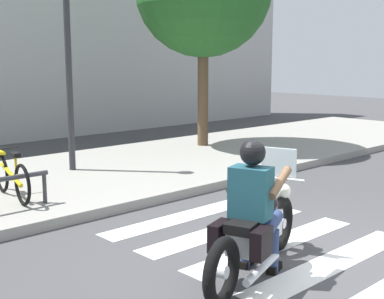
% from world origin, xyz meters
% --- Properties ---
extents(ground_plane, '(48.00, 48.00, 0.00)m').
position_xyz_m(ground_plane, '(0.00, 0.00, 0.00)').
color(ground_plane, '#424244').
extents(sidewalk, '(24.00, 4.40, 0.15)m').
position_xyz_m(sidewalk, '(0.00, 5.35, 0.07)').
color(sidewalk, gray).
rests_on(sidewalk, ground).
extents(crosswalk_stripe_2, '(2.80, 0.40, 0.01)m').
position_xyz_m(crosswalk_stripe_2, '(0.04, 0.00, 0.00)').
color(crosswalk_stripe_2, white).
rests_on(crosswalk_stripe_2, ground).
extents(crosswalk_stripe_3, '(2.80, 0.40, 0.01)m').
position_xyz_m(crosswalk_stripe_3, '(0.04, 0.80, 0.00)').
color(crosswalk_stripe_3, white).
rests_on(crosswalk_stripe_3, ground).
extents(crosswalk_stripe_4, '(2.80, 0.40, 0.01)m').
position_xyz_m(crosswalk_stripe_4, '(0.04, 1.60, 0.00)').
color(crosswalk_stripe_4, white).
rests_on(crosswalk_stripe_4, ground).
extents(crosswalk_stripe_5, '(2.80, 0.40, 0.01)m').
position_xyz_m(crosswalk_stripe_5, '(0.04, 2.40, 0.00)').
color(crosswalk_stripe_5, white).
rests_on(crosswalk_stripe_5, ground).
extents(motorcycle, '(2.20, 0.95, 1.24)m').
position_xyz_m(motorcycle, '(-0.81, 0.39, 0.46)').
color(motorcycle, black).
rests_on(motorcycle, ground).
extents(rider, '(0.74, 0.67, 1.45)m').
position_xyz_m(rider, '(-0.89, 0.37, 0.83)').
color(rider, '#1E4C59').
rests_on(rider, ground).
extents(bicycle_3, '(0.48, 1.57, 0.74)m').
position_xyz_m(bicycle_3, '(-1.61, 4.49, 0.49)').
color(bicycle_3, black).
rests_on(bicycle_3, sidewalk).
extents(street_lamp, '(0.28, 0.28, 4.26)m').
position_xyz_m(street_lamp, '(0.15, 5.75, 2.59)').
color(street_lamp, '#2D2D33').
rests_on(street_lamp, ground).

